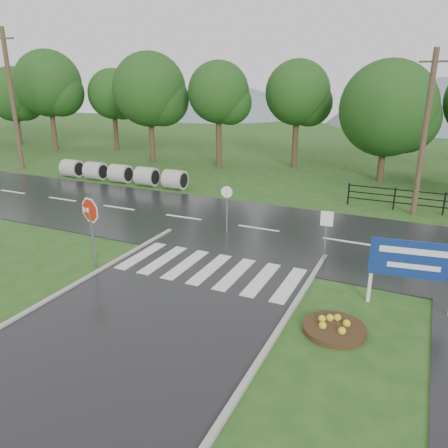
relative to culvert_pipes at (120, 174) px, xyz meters
The scene contains 14 objects.
ground 19.03m from the culvert_pipes, 52.04° to the right, with size 120.00×120.00×0.00m, color #254D19.
main_road 12.74m from the culvert_pipes, 23.14° to the right, with size 90.00×8.00×0.04m, color black.
crosswalk 15.40m from the culvert_pipes, 40.52° to the right, with size 6.50×2.80×0.02m.
fence_west 19.48m from the culvert_pipes, ahead, with size 9.58×0.08×1.20m.
hills 54.69m from the culvert_pipes, 73.10° to the left, with size 102.00×48.00×48.00m.
treeline 15.58m from the culvert_pipes, 35.32° to the left, with size 83.20×5.20×10.00m.
culvert_pipes is the anchor object (origin of this frame).
stop_sign 13.95m from the culvert_pipes, 56.21° to the right, with size 1.23×0.32×2.84m.
estate_billboard 20.94m from the culvert_pipes, 28.38° to the right, with size 2.50×0.42×2.21m.
flower_bed 20.61m from the culvert_pipes, 36.13° to the right, with size 1.74×1.74×0.35m.
reg_sign_small 17.13m from the culvert_pipes, 26.44° to the right, with size 0.46×0.08×2.07m.
reg_sign_round 12.37m from the culvert_pipes, 30.34° to the right, with size 0.51×0.09×2.22m.
utility_pole_west 10.72m from the culvert_pipes, behind, with size 1.78×0.38×10.03m.
utility_pole_east 18.41m from the culvert_pipes, ahead, with size 1.38×0.50×7.99m.
Camera 1 is at (6.61, -7.96, 6.71)m, focal length 35.00 mm.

